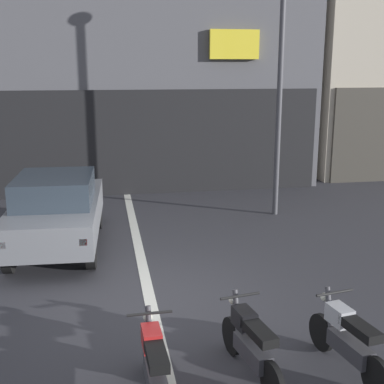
# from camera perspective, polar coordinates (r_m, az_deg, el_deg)

# --- Properties ---
(ground_plane) EXTENTS (120.00, 120.00, 0.00)m
(ground_plane) POSITION_cam_1_polar(r_m,az_deg,el_deg) (8.69, -4.63, -12.42)
(ground_plane) COLOR #333338
(lane_centre_line) EXTENTS (0.20, 18.00, 0.01)m
(lane_centre_line) POSITION_cam_1_polar(r_m,az_deg,el_deg) (14.31, -6.95, -1.88)
(lane_centre_line) COLOR silver
(lane_centre_line) RESTS_ON ground
(car_grey_crossing_near) EXTENTS (1.94, 4.18, 1.64)m
(car_grey_crossing_near) POSITION_cam_1_polar(r_m,az_deg,el_deg) (11.27, -14.92, -1.87)
(car_grey_crossing_near) COLOR black
(car_grey_crossing_near) RESTS_ON ground
(street_lamp) EXTENTS (0.36, 0.36, 6.60)m
(street_lamp) POSITION_cam_1_polar(r_m,az_deg,el_deg) (13.37, 9.93, 14.41)
(street_lamp) COLOR #47474C
(street_lamp) RESTS_ON ground
(motorcycle_red_row_leftmost) EXTENTS (0.55, 1.67, 0.98)m
(motorcycle_red_row_leftmost) POSITION_cam_1_polar(r_m,az_deg,el_deg) (6.26, -4.27, -18.81)
(motorcycle_red_row_leftmost) COLOR black
(motorcycle_red_row_leftmost) RESTS_ON ground
(motorcycle_black_row_left_mid) EXTENTS (0.55, 1.66, 0.98)m
(motorcycle_black_row_left_mid) POSITION_cam_1_polar(r_m,az_deg,el_deg) (6.71, 6.57, -16.47)
(motorcycle_black_row_left_mid) COLOR black
(motorcycle_black_row_left_mid) RESTS_ON ground
(motorcycle_silver_row_centre) EXTENTS (0.55, 1.66, 0.98)m
(motorcycle_silver_row_centre) POSITION_cam_1_polar(r_m,az_deg,el_deg) (7.04, 17.02, -15.49)
(motorcycle_silver_row_centre) COLOR black
(motorcycle_silver_row_centre) RESTS_ON ground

